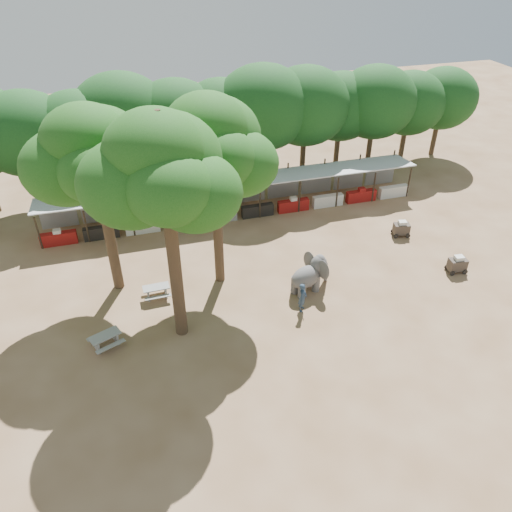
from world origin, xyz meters
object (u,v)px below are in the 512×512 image
object	(u,v)px
yard_tree_left	(92,158)
yard_tree_back	(210,146)
elephant	(310,274)
cart_front	(457,264)
yard_tree_center	(161,173)
cart_back	(401,228)
handler	(303,297)
picnic_table_far	(157,290)
picnic_table_near	(106,339)

from	to	relation	value
yard_tree_left	yard_tree_back	xyz separation A→B (m)	(6.00, -1.00, 0.34)
elephant	cart_front	distance (m)	9.53
yard_tree_center	cart_back	distance (m)	19.24
handler	picnic_table_far	bearing A→B (deg)	99.28
yard_tree_back	picnic_table_far	size ratio (longest dim) A/B	7.36
handler	cart_back	bearing A→B (deg)	-26.16
yard_tree_center	picnic_table_far	world-z (taller)	yard_tree_center
yard_tree_left	cart_back	distance (m)	20.81
yard_tree_back	handler	distance (m)	9.61
yard_tree_left	picnic_table_near	distance (m)	9.32
yard_tree_left	picnic_table_far	xyz separation A→B (m)	(2.21, -1.87, -7.71)
picnic_table_near	cart_back	distance (m)	20.87
yard_tree_left	handler	bearing A→B (deg)	-28.01
handler	picnic_table_near	distance (m)	10.72
picnic_table_far	cart_front	distance (m)	18.49
elephant	handler	xyz separation A→B (m)	(-1.09, -1.66, -0.19)
picnic_table_near	yard_tree_left	bearing A→B (deg)	59.32
yard_tree_back	handler	world-z (taller)	yard_tree_back
yard_tree_left	cart_front	distance (m)	22.34
elephant	picnic_table_near	world-z (taller)	elephant
yard_tree_back	elephant	bearing A→B (deg)	-27.56
yard_tree_left	yard_tree_back	size ratio (longest dim) A/B	0.97
picnic_table_far	cart_front	size ratio (longest dim) A/B	1.23
cart_front	yard_tree_left	bearing A→B (deg)	173.34
handler	cart_front	xyz separation A→B (m)	(10.57, 0.78, -0.33)
yard_tree_left	elephant	xyz separation A→B (m)	(11.03, -3.63, -7.12)
handler	picnic_table_near	xyz separation A→B (m)	(-10.71, 0.08, -0.39)
yard_tree_left	picnic_table_far	bearing A→B (deg)	-40.16
elephant	picnic_table_far	xyz separation A→B (m)	(-8.82, 1.76, -0.59)
yard_tree_center	yard_tree_back	world-z (taller)	yard_tree_center
cart_front	cart_back	world-z (taller)	cart_front
handler	yard_tree_left	bearing A→B (deg)	95.14
handler	cart_front	bearing A→B (deg)	-52.62
elephant	cart_front	bearing A→B (deg)	-26.80
handler	picnic_table_far	distance (m)	8.46
picnic_table_far	cart_front	bearing A→B (deg)	-9.77
elephant	yard_tree_left	bearing A→B (deg)	140.30
yard_tree_back	elephant	size ratio (longest dim) A/B	3.90
elephant	cart_back	size ratio (longest dim) A/B	2.23
elephant	picnic_table_far	size ratio (longest dim) A/B	1.88
yard_tree_center	yard_tree_back	size ratio (longest dim) A/B	1.06
yard_tree_center	picnic_table_near	size ratio (longest dim) A/B	6.13
picnic_table_far	yard_tree_back	bearing A→B (deg)	11.33
picnic_table_near	picnic_table_far	bearing A→B (deg)	25.99
yard_tree_center	cart_front	distance (m)	19.53
yard_tree_back	picnic_table_near	distance (m)	11.32
yard_tree_back	cart_back	distance (m)	15.61
yard_tree_left	yard_tree_back	world-z (taller)	yard_tree_back
yard_tree_back	picnic_table_far	world-z (taller)	yard_tree_back
cart_back	elephant	bearing A→B (deg)	-142.39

